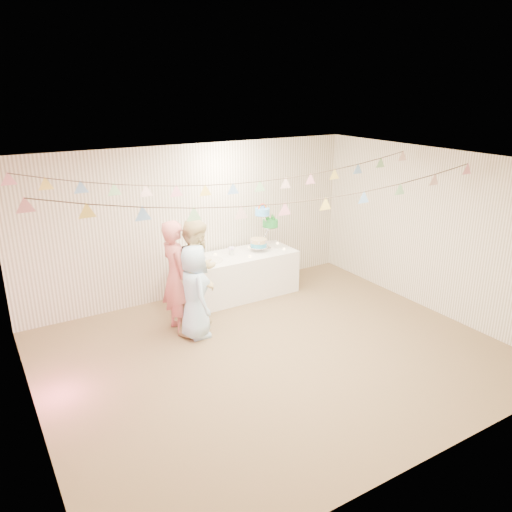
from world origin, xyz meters
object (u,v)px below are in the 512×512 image
cake_stand (264,228)px  person_child (195,292)px  person_adult_b (199,276)px  table (239,275)px  person_adult_a (176,277)px

cake_stand → person_child: size_ratio=0.55×
person_adult_b → person_child: 0.26m
table → cake_stand: bearing=5.2°
person_adult_a → person_adult_b: bearing=-119.6°
person_adult_a → person_child: person_adult_a is taller
cake_stand → person_child: cake_stand is taller
table → person_child: 1.63m
table → person_adult_a: bearing=-154.7°
person_adult_b → person_child: person_adult_b is taller
table → person_adult_a: person_adult_a is taller
cake_stand → person_child: bearing=-150.5°
person_adult_b → person_adult_a: bearing=118.0°
table → cake_stand: 0.94m
table → person_adult_b: 1.47m
person_adult_a → person_adult_b: (0.29, -0.15, 0.00)m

